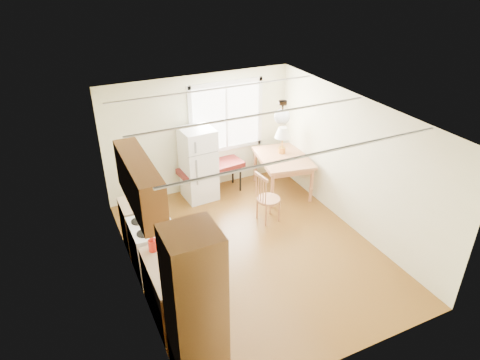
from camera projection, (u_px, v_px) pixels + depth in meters
room_shell at (254, 188)px, 6.89m from camera, size 4.60×5.60×2.62m
kitchen_run at (165, 260)px, 5.93m from camera, size 0.65×3.40×2.20m
window_unit at (226, 117)px, 8.93m from camera, size 1.64×0.05×1.51m
pendant_light at (282, 116)px, 7.00m from camera, size 0.26×0.26×0.40m
refrigerator at (198, 164)px, 8.72m from camera, size 0.67×0.68×1.54m
bench at (211, 168)px, 8.98m from camera, size 1.45×0.68×0.65m
dining_table at (283, 161)px, 8.97m from camera, size 1.20×1.47×0.82m
chair at (265, 195)px, 8.00m from camera, size 0.45×0.45×1.01m
table_lamp at (283, 135)px, 8.88m from camera, size 0.33×0.33×0.58m
coffee_maker at (179, 281)px, 5.30m from camera, size 0.21×0.25×0.34m
kettle at (153, 245)px, 5.98m from camera, size 0.12×0.12×0.23m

